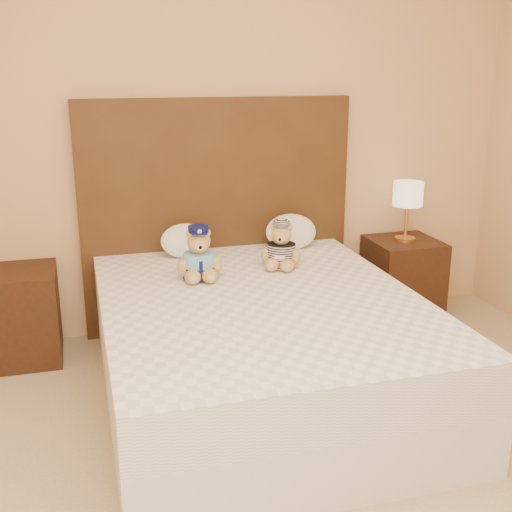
{
  "coord_description": "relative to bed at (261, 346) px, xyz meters",
  "views": [
    {
      "loc": [
        -0.87,
        -1.76,
        1.69
      ],
      "look_at": [
        0.04,
        1.45,
        0.69
      ],
      "focal_mm": 45.0,
      "sensor_mm": 36.0,
      "label": 1
    }
  ],
  "objects": [
    {
      "name": "pillow_right",
      "position": [
        0.44,
        0.83,
        0.39
      ],
      "size": [
        0.34,
        0.22,
        0.24
      ],
      "primitive_type": "ellipsoid",
      "color": "white",
      "rests_on": "bed"
    },
    {
      "name": "headboard",
      "position": [
        0.0,
        1.01,
        0.47
      ],
      "size": [
        1.75,
        0.08,
        1.5
      ],
      "primitive_type": "cube",
      "color": "#452C14",
      "rests_on": "ground"
    },
    {
      "name": "bed",
      "position": [
        0.0,
        0.0,
        0.0
      ],
      "size": [
        1.6,
        2.0,
        0.55
      ],
      "color": "white",
      "rests_on": "ground"
    },
    {
      "name": "pillow_left",
      "position": [
        -0.24,
        0.83,
        0.38
      ],
      "size": [
        0.31,
        0.2,
        0.22
      ],
      "primitive_type": "ellipsoid",
      "color": "white",
      "rests_on": "bed"
    },
    {
      "name": "nightstand_left",
      "position": [
        -1.25,
        0.8,
        -0.0
      ],
      "size": [
        0.45,
        0.45,
        0.55
      ],
      "primitive_type": "cube",
      "color": "#331C10",
      "rests_on": "ground"
    },
    {
      "name": "teddy_police",
      "position": [
        -0.25,
        0.37,
        0.42
      ],
      "size": [
        0.27,
        0.26,
        0.3
      ],
      "primitive_type": null,
      "rotation": [
        0.0,
        0.0,
        -0.07
      ],
      "color": "#AE8643",
      "rests_on": "bed"
    },
    {
      "name": "nightstand_right",
      "position": [
        1.25,
        0.8,
        -0.0
      ],
      "size": [
        0.45,
        0.45,
        0.55
      ],
      "primitive_type": "cube",
      "color": "#331C10",
      "rests_on": "ground"
    },
    {
      "name": "lamp",
      "position": [
        1.25,
        0.8,
        0.57
      ],
      "size": [
        0.2,
        0.2,
        0.4
      ],
      "color": "gold",
      "rests_on": "nightstand_right"
    },
    {
      "name": "teddy_prisoner",
      "position": [
        0.25,
        0.45,
        0.41
      ],
      "size": [
        0.32,
        0.31,
        0.27
      ],
      "primitive_type": null,
      "rotation": [
        0.0,
        0.0,
        -0.44
      ],
      "color": "#AE8643",
      "rests_on": "bed"
    },
    {
      "name": "room_walls",
      "position": [
        0.0,
        -0.74,
        1.53
      ],
      "size": [
        4.04,
        4.52,
        2.72
      ],
      "color": "tan",
      "rests_on": "ground"
    }
  ]
}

